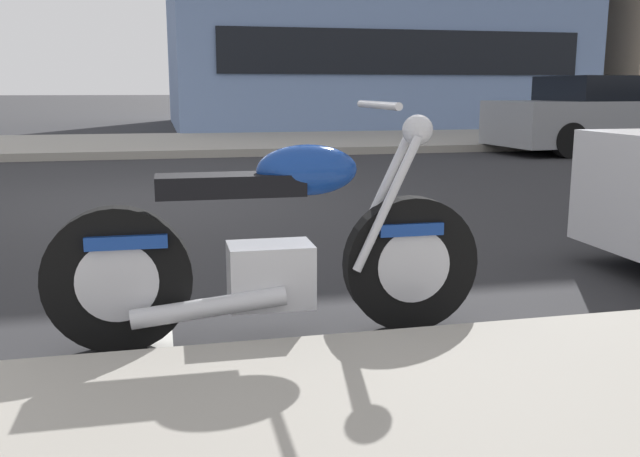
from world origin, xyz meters
TOP-DOWN VIEW (x-y plane):
  - ground_plane at (0.00, 0.00)m, footprint 260.00×260.00m
  - parking_stall_stripe at (0.00, -4.14)m, footprint 0.12×2.20m
  - parked_motorcycle at (0.55, -4.46)m, footprint 2.08×0.62m
  - car_opposite_curb at (8.49, 4.20)m, footprint 4.81×2.10m

SIDE VIEW (x-z plane):
  - ground_plane at x=0.00m, z-range 0.00..0.00m
  - parking_stall_stripe at x=0.00m, z-range 0.00..0.01m
  - parked_motorcycle at x=0.55m, z-range -0.13..1.01m
  - car_opposite_curb at x=8.49m, z-range -0.02..1.40m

